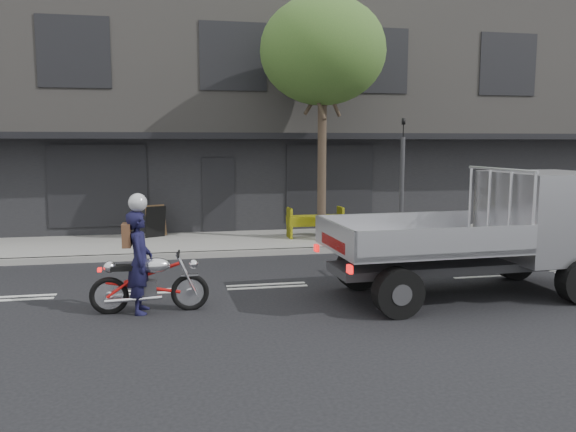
{
  "coord_description": "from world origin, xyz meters",
  "views": [
    {
      "loc": [
        -1.68,
        -10.82,
        2.84
      ],
      "look_at": [
        0.53,
        0.5,
        1.34
      ],
      "focal_mm": 35.0,
      "sensor_mm": 36.0,
      "label": 1
    }
  ],
  "objects_px": {
    "street_tree": "(323,52)",
    "traffic_light_pole": "(402,188)",
    "flatbed_ute": "(523,221)",
    "sandwich_board": "(156,222)",
    "construction_barrier": "(317,223)",
    "rider": "(140,262)",
    "motorcycle": "(150,282)"
  },
  "relations": [
    {
      "from": "street_tree",
      "to": "traffic_light_pole",
      "type": "height_order",
      "value": "street_tree"
    },
    {
      "from": "street_tree",
      "to": "flatbed_ute",
      "type": "height_order",
      "value": "street_tree"
    },
    {
      "from": "flatbed_ute",
      "to": "sandwich_board",
      "type": "relative_size",
      "value": 5.79
    },
    {
      "from": "traffic_light_pole",
      "to": "construction_barrier",
      "type": "relative_size",
      "value": 2.17
    },
    {
      "from": "rider",
      "to": "traffic_light_pole",
      "type": "bearing_deg",
      "value": -53.26
    },
    {
      "from": "sandwich_board",
      "to": "flatbed_ute",
      "type": "bearing_deg",
      "value": -67.77
    },
    {
      "from": "street_tree",
      "to": "rider",
      "type": "height_order",
      "value": "street_tree"
    },
    {
      "from": "traffic_light_pole",
      "to": "motorcycle",
      "type": "relative_size",
      "value": 1.77
    },
    {
      "from": "construction_barrier",
      "to": "flatbed_ute",
      "type": "bearing_deg",
      "value": -66.25
    },
    {
      "from": "flatbed_ute",
      "to": "traffic_light_pole",
      "type": "bearing_deg",
      "value": 93.62
    },
    {
      "from": "motorcycle",
      "to": "sandwich_board",
      "type": "height_order",
      "value": "sandwich_board"
    },
    {
      "from": "motorcycle",
      "to": "construction_barrier",
      "type": "bearing_deg",
      "value": 54.36
    },
    {
      "from": "rider",
      "to": "flatbed_ute",
      "type": "distance_m",
      "value": 7.08
    },
    {
      "from": "rider",
      "to": "sandwich_board",
      "type": "xyz_separation_m",
      "value": [
        -0.01,
        6.82,
        -0.26
      ]
    },
    {
      "from": "construction_barrier",
      "to": "sandwich_board",
      "type": "bearing_deg",
      "value": 167.15
    },
    {
      "from": "street_tree",
      "to": "construction_barrier",
      "type": "bearing_deg",
      "value": 101.01
    },
    {
      "from": "street_tree",
      "to": "motorcycle",
      "type": "relative_size",
      "value": 3.41
    },
    {
      "from": "street_tree",
      "to": "sandwich_board",
      "type": "bearing_deg",
      "value": 164.08
    },
    {
      "from": "street_tree",
      "to": "rider",
      "type": "relative_size",
      "value": 3.9
    },
    {
      "from": "motorcycle",
      "to": "street_tree",
      "type": "bearing_deg",
      "value": 52.68
    },
    {
      "from": "traffic_light_pole",
      "to": "flatbed_ute",
      "type": "relative_size",
      "value": 0.66
    },
    {
      "from": "motorcycle",
      "to": "construction_barrier",
      "type": "height_order",
      "value": "construction_barrier"
    },
    {
      "from": "traffic_light_pole",
      "to": "construction_barrier",
      "type": "height_order",
      "value": "traffic_light_pole"
    },
    {
      "from": "traffic_light_pole",
      "to": "rider",
      "type": "xyz_separation_m",
      "value": [
        -6.55,
        -4.67,
        -0.79
      ]
    },
    {
      "from": "flatbed_ute",
      "to": "sandwich_board",
      "type": "height_order",
      "value": "flatbed_ute"
    },
    {
      "from": "motorcycle",
      "to": "flatbed_ute",
      "type": "xyz_separation_m",
      "value": [
        6.91,
        -0.03,
        0.85
      ]
    },
    {
      "from": "street_tree",
      "to": "construction_barrier",
      "type": "xyz_separation_m",
      "value": [
        -0.05,
        0.27,
        -4.68
      ]
    },
    {
      "from": "traffic_light_pole",
      "to": "sandwich_board",
      "type": "relative_size",
      "value": 3.84
    },
    {
      "from": "motorcycle",
      "to": "sandwich_board",
      "type": "bearing_deg",
      "value": 92.59
    },
    {
      "from": "traffic_light_pole",
      "to": "flatbed_ute",
      "type": "xyz_separation_m",
      "value": [
        0.51,
        -4.7,
        -0.28
      ]
    },
    {
      "from": "street_tree",
      "to": "sandwich_board",
      "type": "xyz_separation_m",
      "value": [
        -4.56,
        1.3,
        -4.67
      ]
    },
    {
      "from": "traffic_light_pole",
      "to": "construction_barrier",
      "type": "bearing_deg",
      "value": 151.33
    }
  ]
}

